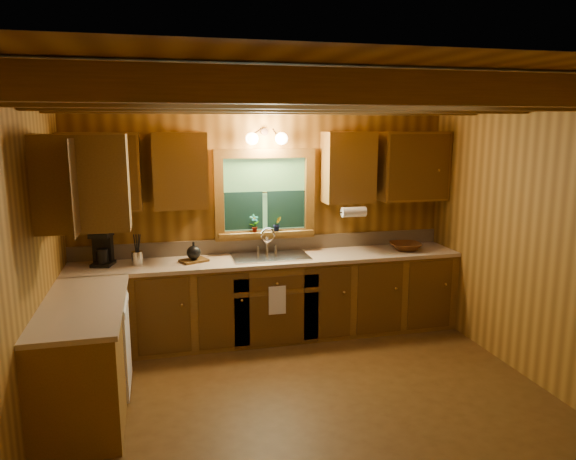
# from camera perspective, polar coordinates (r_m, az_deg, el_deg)

# --- Properties ---
(room) EXTENTS (4.20, 4.20, 4.20)m
(room) POSITION_cam_1_polar(r_m,az_deg,el_deg) (4.18, 2.63, -2.72)
(room) COLOR #4E3213
(room) RESTS_ON ground
(ceiling_beams) EXTENTS (4.20, 2.54, 0.18)m
(ceiling_beams) POSITION_cam_1_polar(r_m,az_deg,el_deg) (4.06, 2.78, 13.81)
(ceiling_beams) COLOR brown
(ceiling_beams) RESTS_ON room
(base_cabinets) EXTENTS (4.20, 2.22, 0.86)m
(base_cabinets) POSITION_cam_1_polar(r_m,az_deg,el_deg) (5.54, -6.24, -8.68)
(base_cabinets) COLOR brown
(base_cabinets) RESTS_ON ground
(countertop) EXTENTS (4.20, 2.24, 0.04)m
(countertop) POSITION_cam_1_polar(r_m,az_deg,el_deg) (5.41, -6.21, -4.15)
(countertop) COLOR tan
(countertop) RESTS_ON base_cabinets
(backsplash) EXTENTS (4.20, 0.02, 0.16)m
(backsplash) POSITION_cam_1_polar(r_m,az_deg,el_deg) (6.03, -2.47, -1.53)
(backsplash) COLOR tan
(backsplash) RESTS_ON room
(dishwasher_panel) EXTENTS (0.02, 0.60, 0.80)m
(dishwasher_panel) POSITION_cam_1_polar(r_m,az_deg,el_deg) (4.95, -16.78, -11.58)
(dishwasher_panel) COLOR white
(dishwasher_panel) RESTS_ON base_cabinets
(upper_cabinets) EXTENTS (4.19, 1.77, 0.78)m
(upper_cabinets) POSITION_cam_1_polar(r_m,az_deg,el_deg) (5.36, -7.51, 6.11)
(upper_cabinets) COLOR brown
(upper_cabinets) RESTS_ON room
(window) EXTENTS (1.12, 0.08, 1.00)m
(window) POSITION_cam_1_polar(r_m,az_deg,el_deg) (5.92, -2.48, 3.62)
(window) COLOR brown
(window) RESTS_ON room
(window_sill) EXTENTS (1.06, 0.14, 0.04)m
(window_sill) POSITION_cam_1_polar(r_m,az_deg,el_deg) (5.94, -2.35, -0.35)
(window_sill) COLOR brown
(window_sill) RESTS_ON room
(wall_sconce) EXTENTS (0.45, 0.21, 0.17)m
(wall_sconce) POSITION_cam_1_polar(r_m,az_deg,el_deg) (5.76, -2.29, 9.76)
(wall_sconce) COLOR black
(wall_sconce) RESTS_ON room
(paper_towel_roll) EXTENTS (0.27, 0.11, 0.11)m
(paper_towel_roll) POSITION_cam_1_polar(r_m,az_deg,el_deg) (5.88, 7.03, 1.93)
(paper_towel_roll) COLOR white
(paper_towel_roll) RESTS_ON upper_cabinets
(dish_towel) EXTENTS (0.18, 0.01, 0.30)m
(dish_towel) POSITION_cam_1_polar(r_m,az_deg,el_deg) (5.57, -1.15, -7.51)
(dish_towel) COLOR white
(dish_towel) RESTS_ON base_cabinets
(sink) EXTENTS (0.82, 0.48, 0.43)m
(sink) POSITION_cam_1_polar(r_m,az_deg,el_deg) (5.79, -1.90, -3.32)
(sink) COLOR silver
(sink) RESTS_ON countertop
(coffee_maker) EXTENTS (0.19, 0.25, 0.34)m
(coffee_maker) POSITION_cam_1_polar(r_m,az_deg,el_deg) (5.75, -19.18, -1.88)
(coffee_maker) COLOR black
(coffee_maker) RESTS_ON countertop
(utensil_crock) EXTENTS (0.11, 0.11, 0.32)m
(utensil_crock) POSITION_cam_1_polar(r_m,az_deg,el_deg) (5.65, -15.79, -2.83)
(utensil_crock) COLOR silver
(utensil_crock) RESTS_ON countertop
(cutting_board) EXTENTS (0.32, 0.28, 0.02)m
(cutting_board) POSITION_cam_1_polar(r_m,az_deg,el_deg) (5.67, -10.00, -3.23)
(cutting_board) COLOR #533411
(cutting_board) RESTS_ON countertop
(teakettle) EXTENTS (0.15, 0.15, 0.19)m
(teakettle) POSITION_cam_1_polar(r_m,az_deg,el_deg) (5.65, -10.03, -2.38)
(teakettle) COLOR black
(teakettle) RESTS_ON cutting_board
(wicker_basket) EXTENTS (0.40, 0.40, 0.09)m
(wicker_basket) POSITION_cam_1_polar(r_m,az_deg,el_deg) (6.23, 12.41, -1.73)
(wicker_basket) COLOR #48230C
(wicker_basket) RESTS_ON countertop
(potted_plant_left) EXTENTS (0.12, 0.10, 0.20)m
(potted_plant_left) POSITION_cam_1_polar(r_m,az_deg,el_deg) (5.89, -3.61, 0.72)
(potted_plant_left) COLOR #533411
(potted_plant_left) RESTS_ON window_sill
(potted_plant_right) EXTENTS (0.10, 0.09, 0.17)m
(potted_plant_right) POSITION_cam_1_polar(r_m,az_deg,el_deg) (5.93, -1.16, 0.65)
(potted_plant_right) COLOR #533411
(potted_plant_right) RESTS_ON window_sill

